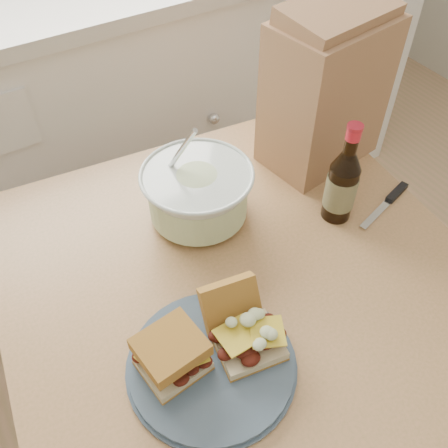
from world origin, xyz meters
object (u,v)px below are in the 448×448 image
coleslaw_bowl (198,195)px  beer_bottle (342,184)px  paper_bag (325,94)px  plate (211,364)px  dining_table (241,308)px

coleslaw_bowl → beer_bottle: size_ratio=1.00×
paper_bag → coleslaw_bowl: bearing=177.3°
plate → paper_bag: paper_bag is taller
dining_table → paper_bag: paper_bag is taller
beer_bottle → paper_bag: paper_bag is taller
dining_table → paper_bag: size_ratio=2.96×
plate → paper_bag: size_ratio=0.83×
paper_bag → dining_table: bearing=-156.4°
dining_table → coleslaw_bowl: 0.25m
coleslaw_bowl → beer_bottle: (0.25, -0.15, 0.03)m
dining_table → plate: size_ratio=3.58×
coleslaw_bowl → paper_bag: size_ratio=0.69×
plate → coleslaw_bowl: size_ratio=1.19×
plate → paper_bag: (0.49, 0.34, 0.15)m
dining_table → beer_bottle: size_ratio=4.24×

